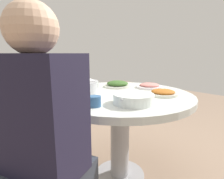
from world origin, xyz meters
name	(u,v)px	position (x,y,z in m)	size (l,w,h in m)	color
ground	(120,176)	(0.00, 0.00, 0.00)	(8.00, 8.00, 0.00)	#8B725D
round_dining_table	(120,111)	(0.00, 0.00, 0.59)	(1.10, 1.10, 0.73)	#99999E
rice_bowl	(79,87)	(-0.22, 0.24, 0.78)	(0.31, 0.31, 0.10)	#B2B5BA
soup_bowl	(133,99)	(-0.15, -0.26, 0.76)	(0.28, 0.25, 0.06)	white
dish_stirfry	(163,93)	(0.19, -0.26, 0.75)	(0.22, 0.22, 0.04)	silver
dish_shrimp	(149,86)	(0.36, -0.02, 0.75)	(0.24, 0.24, 0.04)	white
dish_greens	(117,84)	(0.17, 0.21, 0.76)	(0.25, 0.25, 0.06)	silver
green_bottle	(80,77)	(-0.07, 0.46, 0.83)	(0.07, 0.07, 0.23)	#248E4B
tea_cup_near	(68,96)	(-0.42, 0.07, 0.77)	(0.06, 0.06, 0.07)	#3D4E8F
tea_cup_far	(95,101)	(-0.37, -0.15, 0.76)	(0.07, 0.07, 0.06)	#335F91
diner_left	(39,123)	(-0.75, -0.30, 0.78)	(0.44, 0.42, 0.76)	#2D333D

